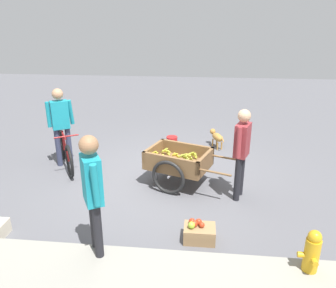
# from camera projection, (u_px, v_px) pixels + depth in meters

# --- Properties ---
(ground_plane) EXTENTS (24.00, 24.00, 0.00)m
(ground_plane) POSITION_uv_depth(u_px,v_px,m) (161.00, 178.00, 6.55)
(ground_plane) COLOR #56565B
(fruit_cart) EXTENTS (1.81, 1.28, 0.71)m
(fruit_cart) POSITION_uv_depth(u_px,v_px,m) (178.00, 162.00, 6.18)
(fruit_cart) COLOR brown
(fruit_cart) RESTS_ON ground
(vendor_person) EXTENTS (0.31, 0.55, 1.58)m
(vendor_person) POSITION_uv_depth(u_px,v_px,m) (242.00, 147.00, 5.53)
(vendor_person) COLOR black
(vendor_person) RESTS_ON ground
(bicycle) EXTENTS (0.91, 1.45, 0.85)m
(bicycle) POSITION_uv_depth(u_px,v_px,m) (65.00, 152.00, 6.91)
(bicycle) COLOR black
(bicycle) RESTS_ON ground
(cyclist_person) EXTENTS (0.46, 0.37, 1.64)m
(cyclist_person) POSITION_uv_depth(u_px,v_px,m) (61.00, 120.00, 6.81)
(cyclist_person) COLOR #333851
(cyclist_person) RESTS_ON ground
(dog) EXTENTS (0.35, 0.63, 0.40)m
(dog) POSITION_uv_depth(u_px,v_px,m) (217.00, 137.00, 8.01)
(dog) COLOR #AD7A38
(dog) RESTS_ON ground
(fire_hydrant) EXTENTS (0.25, 0.25, 0.67)m
(fire_hydrant) POSITION_uv_depth(u_px,v_px,m) (311.00, 255.00, 3.92)
(fire_hydrant) COLOR gold
(fire_hydrant) RESTS_ON ground
(plastic_bucket) EXTENTS (0.27, 0.27, 0.27)m
(plastic_bucket) POSITION_uv_depth(u_px,v_px,m) (172.00, 142.00, 8.06)
(plastic_bucket) COLOR #B21E1E
(plastic_bucket) RESTS_ON ground
(mixed_fruit_crate) EXTENTS (0.44, 0.32, 0.32)m
(mixed_fruit_crate) POSITION_uv_depth(u_px,v_px,m) (199.00, 232.00, 4.68)
(mixed_fruit_crate) COLOR #99754C
(mixed_fruit_crate) RESTS_ON ground
(bystander_person) EXTENTS (0.34, 0.53, 1.70)m
(bystander_person) POSITION_uv_depth(u_px,v_px,m) (93.00, 188.00, 4.01)
(bystander_person) COLOR black
(bystander_person) RESTS_ON ground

